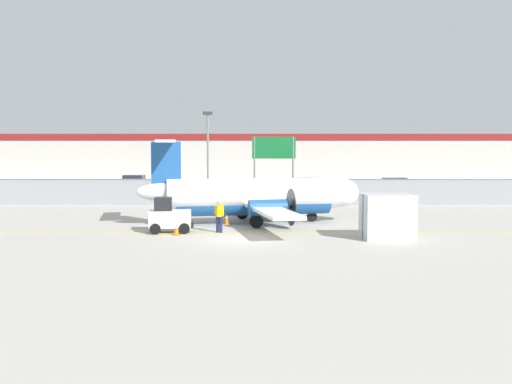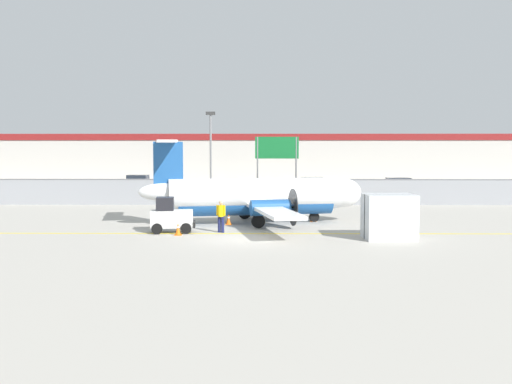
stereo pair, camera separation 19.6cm
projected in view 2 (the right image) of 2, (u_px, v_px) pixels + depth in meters
name	position (u px, v px, depth m)	size (l,w,h in m)	color
ground_plane	(243.00, 233.00, 29.78)	(140.00, 140.00, 0.01)	#ADA89E
perimeter_fence	(249.00, 191.00, 45.66)	(98.00, 0.10, 2.10)	gray
parking_lot_strip	(252.00, 194.00, 57.21)	(98.00, 17.00, 0.12)	#38383A
background_building	(254.00, 159.00, 75.42)	(91.00, 8.10, 6.50)	beige
commuter_airplane	(260.00, 196.00, 34.05)	(13.51, 15.99, 4.92)	white
baggage_tug	(171.00, 216.00, 30.14)	(2.43, 1.59, 1.88)	silver
ground_crew_worker	(221.00, 215.00, 30.12)	(0.53, 0.45, 1.70)	#191E4C
cargo_container	(389.00, 217.00, 27.91)	(2.47, 2.08, 2.20)	silver
traffic_cone_near_left	(228.00, 219.00, 33.42)	(0.36, 0.36, 0.64)	orange
traffic_cone_near_right	(159.00, 218.00, 34.21)	(0.36, 0.36, 0.64)	orange
traffic_cone_far_left	(178.00, 229.00, 29.16)	(0.36, 0.36, 0.64)	orange
traffic_cone_far_right	(313.00, 216.00, 34.89)	(0.36, 0.36, 0.64)	orange
parked_car_0	(139.00, 182.00, 62.98)	(4.30, 2.22, 1.58)	navy
parked_car_1	(171.00, 188.00, 53.33)	(4.33, 2.28, 1.58)	slate
parked_car_2	(247.00, 189.00, 52.05)	(4.32, 2.27, 1.58)	#B28C19
parked_car_3	(311.00, 185.00, 57.11)	(4.24, 2.09, 1.58)	gray
parked_car_4	(397.00, 186.00, 56.23)	(4.23, 2.05, 1.58)	silver
apron_light_pole	(211.00, 151.00, 42.97)	(0.70, 0.30, 7.27)	slate
highway_sign	(277.00, 153.00, 47.09)	(3.60, 0.14, 5.50)	slate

